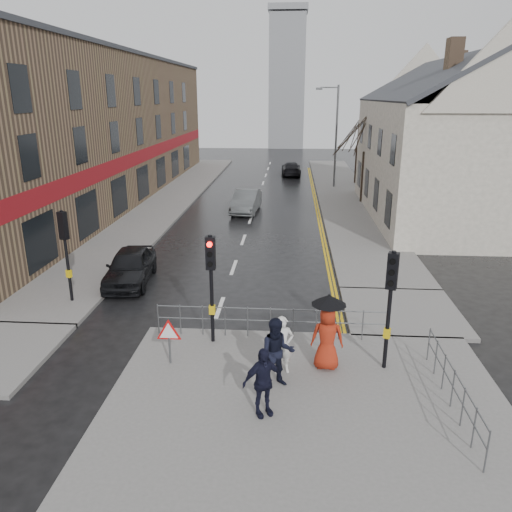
# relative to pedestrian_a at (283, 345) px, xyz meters

# --- Properties ---
(ground) EXTENTS (120.00, 120.00, 0.00)m
(ground) POSITION_rel_pedestrian_a_xyz_m (-2.37, 1.44, -0.95)
(ground) COLOR black
(ground) RESTS_ON ground
(near_pavement) EXTENTS (10.00, 9.00, 0.14)m
(near_pavement) POSITION_rel_pedestrian_a_xyz_m (0.63, -2.06, -0.88)
(near_pavement) COLOR #605E5B
(near_pavement) RESTS_ON ground
(left_pavement) EXTENTS (4.00, 44.00, 0.14)m
(left_pavement) POSITION_rel_pedestrian_a_xyz_m (-8.87, 24.44, -0.88)
(left_pavement) COLOR #605E5B
(left_pavement) RESTS_ON ground
(right_pavement) EXTENTS (4.00, 40.00, 0.14)m
(right_pavement) POSITION_rel_pedestrian_a_xyz_m (4.13, 26.44, -0.88)
(right_pavement) COLOR #605E5B
(right_pavement) RESTS_ON ground
(pavement_bridge_right) EXTENTS (4.00, 4.20, 0.14)m
(pavement_bridge_right) POSITION_rel_pedestrian_a_xyz_m (4.13, 4.44, -0.88)
(pavement_bridge_right) COLOR #605E5B
(pavement_bridge_right) RESTS_ON ground
(building_left_terrace) EXTENTS (8.00, 42.00, 10.00)m
(building_left_terrace) POSITION_rel_pedestrian_a_xyz_m (-14.37, 23.44, 4.05)
(building_left_terrace) COLOR brown
(building_left_terrace) RESTS_ON ground
(building_right_cream) EXTENTS (9.00, 16.40, 10.10)m
(building_right_cream) POSITION_rel_pedestrian_a_xyz_m (9.63, 19.44, 3.83)
(building_right_cream) COLOR beige
(building_right_cream) RESTS_ON ground
(church_tower) EXTENTS (5.00, 5.00, 18.00)m
(church_tower) POSITION_rel_pedestrian_a_xyz_m (-0.87, 63.44, 8.05)
(church_tower) COLOR gray
(church_tower) RESTS_ON ground
(traffic_signal_near_left) EXTENTS (0.28, 0.27, 3.40)m
(traffic_signal_near_left) POSITION_rel_pedestrian_a_xyz_m (-2.17, 1.63, 1.51)
(traffic_signal_near_left) COLOR black
(traffic_signal_near_left) RESTS_ON near_pavement
(traffic_signal_near_right) EXTENTS (0.34, 0.33, 3.40)m
(traffic_signal_near_right) POSITION_rel_pedestrian_a_xyz_m (2.83, 0.43, 1.51)
(traffic_signal_near_right) COLOR black
(traffic_signal_near_right) RESTS_ON near_pavement
(traffic_signal_far_left) EXTENTS (0.34, 0.33, 3.40)m
(traffic_signal_far_left) POSITION_rel_pedestrian_a_xyz_m (-7.87, 4.44, 1.51)
(traffic_signal_far_left) COLOR black
(traffic_signal_far_left) RESTS_ON left_pavement
(guard_railing_front) EXTENTS (7.14, 0.04, 1.00)m
(guard_railing_front) POSITION_rel_pedestrian_a_xyz_m (-0.42, 2.04, -0.09)
(guard_railing_front) COLOR #595B5E
(guard_railing_front) RESTS_ON near_pavement
(guard_railing_side) EXTENTS (0.04, 4.54, 1.00)m
(guard_railing_side) POSITION_rel_pedestrian_a_xyz_m (4.13, -1.31, -0.11)
(guard_railing_side) COLOR #595B5E
(guard_railing_side) RESTS_ON near_pavement
(warning_sign) EXTENTS (0.80, 0.07, 1.35)m
(warning_sign) POSITION_rel_pedestrian_a_xyz_m (-3.17, 0.23, 0.09)
(warning_sign) COLOR #595B5E
(warning_sign) RESTS_ON near_pavement
(street_lamp) EXTENTS (1.83, 0.25, 8.00)m
(street_lamp) POSITION_rel_pedestrian_a_xyz_m (3.45, 29.44, 3.76)
(street_lamp) COLOR #595B5E
(street_lamp) RESTS_ON right_pavement
(tree_near) EXTENTS (2.40, 2.40, 6.58)m
(tree_near) POSITION_rel_pedestrian_a_xyz_m (5.13, 23.44, 4.19)
(tree_near) COLOR #32271C
(tree_near) RESTS_ON right_pavement
(tree_far) EXTENTS (2.40, 2.40, 5.64)m
(tree_far) POSITION_rel_pedestrian_a_xyz_m (5.63, 31.44, 3.47)
(tree_far) COLOR #32271C
(tree_far) RESTS_ON right_pavement
(pedestrian_a) EXTENTS (0.66, 0.51, 1.62)m
(pedestrian_a) POSITION_rel_pedestrian_a_xyz_m (0.00, 0.00, 0.00)
(pedestrian_a) COLOR silver
(pedestrian_a) RESTS_ON near_pavement
(pedestrian_b) EXTENTS (1.01, 0.85, 1.88)m
(pedestrian_b) POSITION_rel_pedestrian_a_xyz_m (-0.13, -0.68, 0.13)
(pedestrian_b) COLOR black
(pedestrian_b) RESTS_ON near_pavement
(pedestrian_with_umbrella) EXTENTS (0.96, 0.96, 2.18)m
(pedestrian_with_umbrella) POSITION_rel_pedestrian_a_xyz_m (1.21, 0.31, 0.35)
(pedestrian_with_umbrella) COLOR #A32713
(pedestrian_with_umbrella) RESTS_ON near_pavement
(pedestrian_d) EXTENTS (1.09, 0.85, 1.73)m
(pedestrian_d) POSITION_rel_pedestrian_a_xyz_m (-0.43, -1.94, 0.05)
(pedestrian_d) COLOR black
(pedestrian_d) RESTS_ON near_pavement
(car_parked) EXTENTS (2.04, 4.28, 1.41)m
(car_parked) POSITION_rel_pedestrian_a_xyz_m (-6.37, 6.75, -0.24)
(car_parked) COLOR black
(car_parked) RESTS_ON ground
(car_mid) EXTENTS (1.84, 4.44, 1.43)m
(car_mid) POSITION_rel_pedestrian_a_xyz_m (-2.82, 20.04, -0.24)
(car_mid) COLOR #484C4D
(car_mid) RESTS_ON ground
(car_far) EXTENTS (1.95, 4.45, 1.27)m
(car_far) POSITION_rel_pedestrian_a_xyz_m (0.05, 36.08, -0.31)
(car_far) COLOR black
(car_far) RESTS_ON ground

